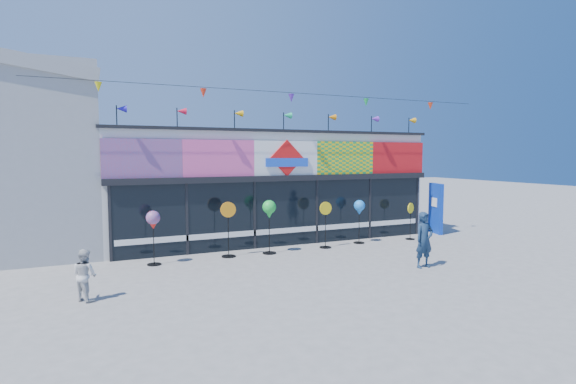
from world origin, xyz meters
TOP-DOWN VIEW (x-y plane):
  - ground at (0.00, 0.00)m, footprint 80.00×80.00m
  - kite_shop at (0.00, 5.94)m, footprint 16.00×5.70m
  - blue_sign at (6.66, 3.26)m, footprint 0.44×1.03m
  - spinner_0 at (-4.67, 2.44)m, footprint 0.40×0.40m
  - spinner_1 at (-2.38, 2.56)m, footprint 0.49×0.44m
  - spinner_2 at (-1.03, 2.47)m, footprint 0.44×0.44m
  - spinner_3 at (1.09, 2.53)m, footprint 0.45×0.41m
  - spinner_4 at (2.60, 2.74)m, footprint 0.40×0.40m
  - spinner_5 at (4.79, 2.56)m, footprint 0.38×0.36m
  - adult_man at (2.31, -1.04)m, footprint 0.59×0.39m
  - child at (-6.50, -0.27)m, footprint 0.60×0.64m

SIDE VIEW (x-z plane):
  - ground at x=0.00m, z-range 0.00..0.00m
  - child at x=-6.50m, z-range 0.00..1.15m
  - spinner_5 at x=4.79m, z-range 0.04..1.44m
  - adult_man at x=2.31m, z-range 0.00..1.60m
  - spinner_3 at x=1.09m, z-range 0.05..1.65m
  - spinner_1 at x=-2.38m, z-range 0.05..1.79m
  - blue_sign at x=6.66m, z-range 0.01..2.06m
  - spinner_4 at x=2.60m, z-range 0.47..2.05m
  - spinner_0 at x=-4.67m, z-range 0.48..2.07m
  - spinner_2 at x=-1.03m, z-range 0.53..2.28m
  - kite_shop at x=0.00m, z-range -0.61..4.70m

